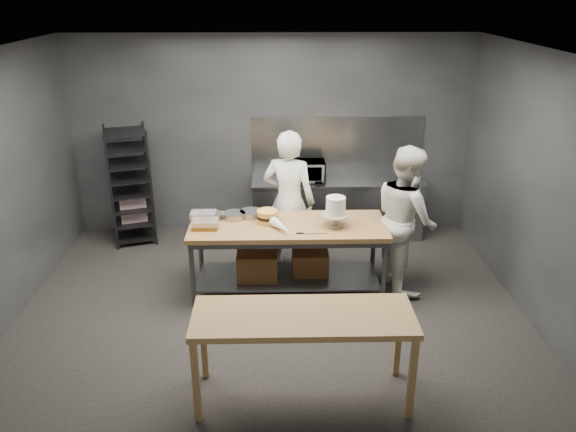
{
  "coord_description": "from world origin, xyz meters",
  "views": [
    {
      "loc": [
        0.06,
        -5.79,
        3.63
      ],
      "look_at": [
        0.21,
        0.43,
        1.05
      ],
      "focal_mm": 35.0,
      "sensor_mm": 36.0,
      "label": 1
    }
  ],
  "objects_px": {
    "speed_rack": "(131,186)",
    "microwave": "(307,171)",
    "frosted_cake_stand": "(336,208)",
    "layer_cake": "(267,217)",
    "chef_right": "(406,218)",
    "chef_behind": "(289,202)",
    "near_counter": "(303,323)",
    "work_table": "(285,250)"
  },
  "relations": [
    {
      "from": "speed_rack",
      "to": "microwave",
      "type": "distance_m",
      "value": 2.62
    },
    {
      "from": "work_table",
      "to": "microwave",
      "type": "distance_m",
      "value": 1.79
    },
    {
      "from": "speed_rack",
      "to": "microwave",
      "type": "relative_size",
      "value": 3.23
    },
    {
      "from": "microwave",
      "to": "layer_cake",
      "type": "xyz_separation_m",
      "value": [
        -0.57,
        -1.64,
        -0.05
      ]
    },
    {
      "from": "chef_behind",
      "to": "speed_rack",
      "type": "bearing_deg",
      "value": -5.99
    },
    {
      "from": "work_table",
      "to": "near_counter",
      "type": "height_order",
      "value": "work_table"
    },
    {
      "from": "work_table",
      "to": "speed_rack",
      "type": "xyz_separation_m",
      "value": [
        -2.26,
        1.61,
        0.28
      ]
    },
    {
      "from": "near_counter",
      "to": "microwave",
      "type": "relative_size",
      "value": 3.69
    },
    {
      "from": "near_counter",
      "to": "layer_cake",
      "type": "relative_size",
      "value": 7.93
    },
    {
      "from": "chef_right",
      "to": "frosted_cake_stand",
      "type": "xyz_separation_m",
      "value": [
        -0.9,
        -0.2,
        0.22
      ]
    },
    {
      "from": "speed_rack",
      "to": "chef_right",
      "type": "height_order",
      "value": "chef_right"
    },
    {
      "from": "speed_rack",
      "to": "layer_cake",
      "type": "distance_m",
      "value": 2.58
    },
    {
      "from": "chef_right",
      "to": "layer_cake",
      "type": "xyz_separation_m",
      "value": [
        -1.72,
        -0.07,
        0.07
      ]
    },
    {
      "from": "near_counter",
      "to": "chef_behind",
      "type": "height_order",
      "value": "chef_behind"
    },
    {
      "from": "layer_cake",
      "to": "microwave",
      "type": "bearing_deg",
      "value": 70.9
    },
    {
      "from": "frosted_cake_stand",
      "to": "microwave",
      "type": "bearing_deg",
      "value": 98.02
    },
    {
      "from": "speed_rack",
      "to": "frosted_cake_stand",
      "type": "xyz_separation_m",
      "value": [
        2.87,
        -1.69,
        0.3
      ]
    },
    {
      "from": "near_counter",
      "to": "chef_right",
      "type": "xyz_separation_m",
      "value": [
        1.38,
        2.12,
        0.12
      ]
    },
    {
      "from": "microwave",
      "to": "work_table",
      "type": "bearing_deg",
      "value": -101.94
    },
    {
      "from": "work_table",
      "to": "chef_behind",
      "type": "relative_size",
      "value": 1.24
    },
    {
      "from": "chef_right",
      "to": "frosted_cake_stand",
      "type": "relative_size",
      "value": 4.96
    },
    {
      "from": "work_table",
      "to": "near_counter",
      "type": "xyz_separation_m",
      "value": [
        0.13,
        -2.0,
        0.24
      ]
    },
    {
      "from": "frosted_cake_stand",
      "to": "layer_cake",
      "type": "xyz_separation_m",
      "value": [
        -0.82,
        0.13,
        -0.15
      ]
    },
    {
      "from": "frosted_cake_stand",
      "to": "layer_cake",
      "type": "relative_size",
      "value": 1.49
    },
    {
      "from": "chef_right",
      "to": "work_table",
      "type": "bearing_deg",
      "value": 83.83
    },
    {
      "from": "near_counter",
      "to": "microwave",
      "type": "height_order",
      "value": "microwave"
    },
    {
      "from": "work_table",
      "to": "frosted_cake_stand",
      "type": "distance_m",
      "value": 0.84
    },
    {
      "from": "speed_rack",
      "to": "layer_cake",
      "type": "relative_size",
      "value": 6.93
    },
    {
      "from": "speed_rack",
      "to": "chef_right",
      "type": "xyz_separation_m",
      "value": [
        3.77,
        -1.49,
        0.07
      ]
    },
    {
      "from": "speed_rack",
      "to": "chef_right",
      "type": "bearing_deg",
      "value": -21.57
    },
    {
      "from": "chef_behind",
      "to": "microwave",
      "type": "xyz_separation_m",
      "value": [
        0.29,
        1.05,
        0.08
      ]
    },
    {
      "from": "near_counter",
      "to": "speed_rack",
      "type": "bearing_deg",
      "value": 123.53
    },
    {
      "from": "near_counter",
      "to": "layer_cake",
      "type": "height_order",
      "value": "layer_cake"
    },
    {
      "from": "work_table",
      "to": "microwave",
      "type": "bearing_deg",
      "value": 78.06
    },
    {
      "from": "work_table",
      "to": "layer_cake",
      "type": "xyz_separation_m",
      "value": [
        -0.21,
        0.05,
        0.43
      ]
    },
    {
      "from": "chef_behind",
      "to": "work_table",
      "type": "bearing_deg",
      "value": 100.61
    },
    {
      "from": "near_counter",
      "to": "frosted_cake_stand",
      "type": "bearing_deg",
      "value": 76.07
    },
    {
      "from": "near_counter",
      "to": "microwave",
      "type": "distance_m",
      "value": 3.7
    },
    {
      "from": "microwave",
      "to": "layer_cake",
      "type": "height_order",
      "value": "microwave"
    },
    {
      "from": "chef_behind",
      "to": "microwave",
      "type": "distance_m",
      "value": 1.09
    },
    {
      "from": "work_table",
      "to": "speed_rack",
      "type": "distance_m",
      "value": 2.79
    },
    {
      "from": "work_table",
      "to": "speed_rack",
      "type": "relative_size",
      "value": 1.37
    }
  ]
}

